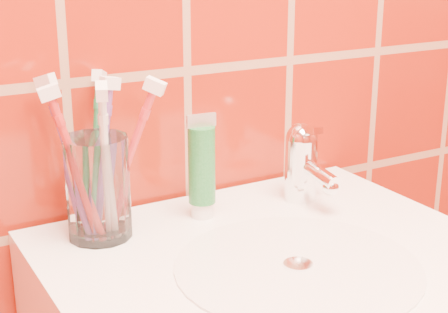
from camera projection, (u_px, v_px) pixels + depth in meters
glass_tumbler at (98, 188)px, 0.89m from camera, size 0.11×0.11×0.14m
toothpaste_tube at (202, 170)px, 0.96m from camera, size 0.04×0.04×0.15m
faucet at (303, 160)px, 1.02m from camera, size 0.05×0.11×0.12m
toothbrush_0 at (77, 167)px, 0.86m from camera, size 0.10×0.09×0.22m
toothbrush_1 at (71, 160)px, 0.89m from camera, size 0.13×0.15×0.23m
toothbrush_2 at (128, 160)px, 0.89m from camera, size 0.17×0.16×0.23m
toothbrush_3 at (106, 166)px, 0.86m from camera, size 0.08×0.13×0.23m
toothbrush_4 at (103, 158)px, 0.90m from camera, size 0.08×0.07×0.22m
toothbrush_5 at (96, 154)px, 0.92m from camera, size 0.14×0.16×0.23m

